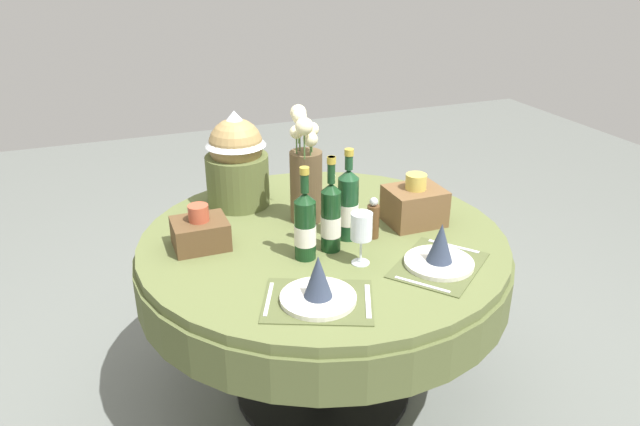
# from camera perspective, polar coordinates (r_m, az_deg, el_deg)

# --- Properties ---
(ground) EXTENTS (8.00, 8.00, 0.00)m
(ground) POSITION_cam_1_polar(r_m,az_deg,el_deg) (2.71, 0.28, -16.10)
(ground) COLOR slate
(dining_table) EXTENTS (1.42, 1.42, 0.73)m
(dining_table) POSITION_cam_1_polar(r_m,az_deg,el_deg) (2.36, 0.31, -4.98)
(dining_table) COLOR #5B6638
(dining_table) RESTS_ON ground
(place_setting_left) EXTENTS (0.42, 0.37, 0.16)m
(place_setting_left) POSITION_cam_1_polar(r_m,az_deg,el_deg) (1.88, -0.17, -7.12)
(place_setting_left) COLOR #4E562F
(place_setting_left) RESTS_ON dining_table
(place_setting_right) EXTENTS (0.43, 0.42, 0.16)m
(place_setting_right) POSITION_cam_1_polar(r_m,az_deg,el_deg) (2.12, 11.22, -3.78)
(place_setting_right) COLOR #4E562F
(place_setting_right) RESTS_ON dining_table
(flower_vase) EXTENTS (0.13, 0.25, 0.45)m
(flower_vase) POSITION_cam_1_polar(r_m,az_deg,el_deg) (2.36, -1.38, 3.69)
(flower_vase) COLOR brown
(flower_vase) RESTS_ON dining_table
(wine_bottle_left) EXTENTS (0.08, 0.08, 0.35)m
(wine_bottle_left) POSITION_cam_1_polar(r_m,az_deg,el_deg) (2.23, 2.66, 0.81)
(wine_bottle_left) COLOR #194223
(wine_bottle_left) RESTS_ON dining_table
(wine_bottle_centre) EXTENTS (0.07, 0.07, 0.36)m
(wine_bottle_centre) POSITION_cam_1_polar(r_m,az_deg,el_deg) (2.15, 1.04, -0.33)
(wine_bottle_centre) COLOR #143819
(wine_bottle_centre) RESTS_ON dining_table
(wine_bottle_right) EXTENTS (0.08, 0.08, 0.34)m
(wine_bottle_right) POSITION_cam_1_polar(r_m,az_deg,el_deg) (2.09, -1.42, -1.17)
(wine_bottle_right) COLOR #143819
(wine_bottle_right) RESTS_ON dining_table
(wine_glass_right) EXTENTS (0.08, 0.08, 0.19)m
(wine_glass_right) POSITION_cam_1_polar(r_m,az_deg,el_deg) (2.05, 3.93, -1.37)
(wine_glass_right) COLOR silver
(wine_glass_right) RESTS_ON dining_table
(pepper_mill) EXTENTS (0.05, 0.05, 0.16)m
(pepper_mill) POSITION_cam_1_polar(r_m,az_deg,el_deg) (2.27, 5.02, -0.61)
(pepper_mill) COLOR brown
(pepper_mill) RESTS_ON dining_table
(gift_tub_back_left) EXTENTS (0.26, 0.26, 0.41)m
(gift_tub_back_left) POSITION_cam_1_polar(r_m,az_deg,el_deg) (2.53, -7.88, 5.35)
(gift_tub_back_left) COLOR #566033
(gift_tub_back_left) RESTS_ON dining_table
(woven_basket_side_left) EXTENTS (0.20, 0.17, 0.16)m
(woven_basket_side_left) POSITION_cam_1_polar(r_m,az_deg,el_deg) (2.24, -11.23, -1.75)
(woven_basket_side_left) COLOR brown
(woven_basket_side_left) RESTS_ON dining_table
(woven_basket_side_right) EXTENTS (0.21, 0.18, 0.20)m
(woven_basket_side_right) POSITION_cam_1_polar(r_m,az_deg,el_deg) (2.40, 8.89, 0.82)
(woven_basket_side_right) COLOR brown
(woven_basket_side_right) RESTS_ON dining_table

